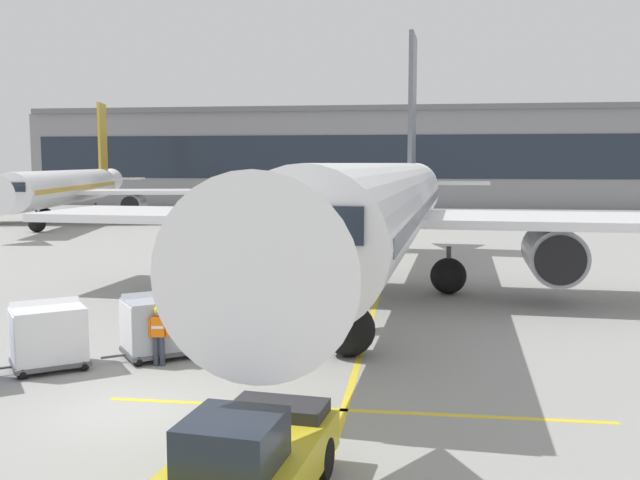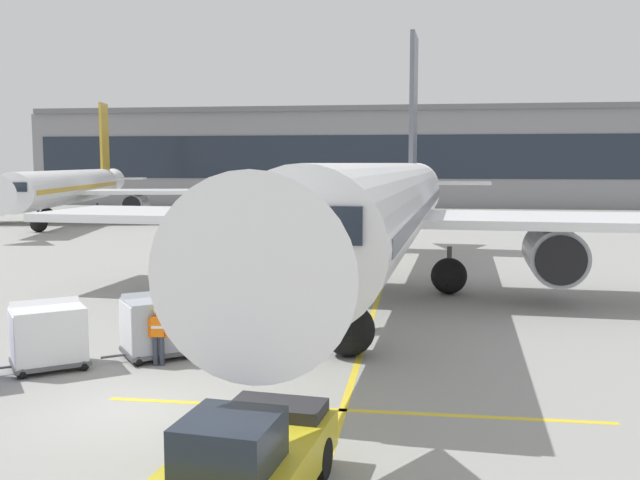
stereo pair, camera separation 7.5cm
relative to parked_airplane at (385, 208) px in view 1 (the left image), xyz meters
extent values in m
plane|color=gray|center=(-5.41, -15.52, -3.84)|extent=(600.00, 600.00, 0.00)
cylinder|color=white|center=(-0.04, -0.72, 0.12)|extent=(5.53, 31.38, 3.68)
cube|color=slate|center=(-0.04, -0.72, 0.12)|extent=(5.50, 30.14, 0.44)
cone|color=white|center=(-1.08, -18.14, 0.12)|extent=(3.71, 3.88, 3.49)
cone|color=white|center=(1.06, 17.80, 0.39)|extent=(3.47, 6.06, 3.13)
cube|color=white|center=(-8.13, 0.55, -0.43)|extent=(15.17, 7.12, 0.36)
cylinder|color=#93969E|center=(-7.05, -0.14, -1.76)|extent=(2.52, 4.19, 2.28)
cylinder|color=black|center=(-7.17, -2.22, -1.76)|extent=(1.94, 0.24, 1.94)
cube|color=white|center=(8.14, -0.43, -0.43)|extent=(15.17, 7.12, 0.36)
cylinder|color=#93969E|center=(6.98, -0.98, -1.76)|extent=(2.52, 4.19, 2.28)
cylinder|color=black|center=(6.86, -3.06, -1.76)|extent=(1.94, 0.24, 1.94)
cube|color=slate|center=(0.98, 16.33, 5.54)|extent=(0.50, 3.76, 9.37)
cube|color=white|center=(0.96, 16.04, 0.67)|extent=(10.21, 3.09, 0.20)
cube|color=#1E2633|center=(-0.93, -15.57, 0.67)|extent=(2.67, 1.81, 0.81)
cylinder|color=#47474C|center=(-0.60, -10.07, -2.38)|extent=(0.22, 0.22, 1.31)
sphere|color=black|center=(-0.60, -10.07, -3.04)|extent=(1.61, 1.61, 1.61)
cylinder|color=#47474C|center=(-2.70, 1.00, -2.38)|extent=(0.22, 0.22, 1.31)
sphere|color=black|center=(-2.70, 1.00, -3.04)|extent=(1.61, 1.61, 1.61)
cylinder|color=#47474C|center=(2.80, 0.67, -2.38)|extent=(0.22, 0.22, 1.31)
sphere|color=black|center=(2.80, 0.67, -3.04)|extent=(1.61, 1.61, 1.61)
cube|color=silver|center=(-4.24, -8.62, -3.34)|extent=(3.54, 3.53, 0.44)
cube|color=black|center=(-5.16, -9.02, -2.77)|extent=(0.82, 0.82, 0.70)
cylinder|color=#333338|center=(-4.67, -8.54, -2.72)|extent=(0.08, 0.08, 0.80)
cube|color=silver|center=(-3.48, -7.87, -1.83)|extent=(3.90, 3.87, 2.72)
cube|color=black|center=(-3.48, -7.87, -1.74)|extent=(3.69, 3.67, 2.56)
cube|color=#333338|center=(-3.17, -8.18, -1.71)|extent=(3.27, 3.24, 2.73)
cube|color=#333338|center=(-3.79, -7.56, -1.71)|extent=(3.27, 3.24, 2.73)
cylinder|color=black|center=(-2.88, -8.31, -3.56)|extent=(0.54, 0.54, 0.56)
cylinder|color=black|center=(-3.91, -7.26, -3.56)|extent=(0.54, 0.54, 0.56)
cylinder|color=black|center=(-4.57, -9.98, -3.56)|extent=(0.54, 0.54, 0.56)
cylinder|color=black|center=(-5.60, -8.93, -3.56)|extent=(0.54, 0.54, 0.56)
cube|color=#515156|center=(-6.24, -10.99, -3.63)|extent=(2.56, 2.48, 0.12)
cylinder|color=#4C4C51|center=(-7.31, -11.81, -3.64)|extent=(0.60, 0.48, 0.07)
cube|color=#9EA3AD|center=(-6.24, -10.99, -2.82)|extent=(2.42, 2.34, 1.50)
cube|color=#9EA3AD|center=(-6.48, -10.67, -2.30)|extent=(1.98, 1.77, 0.74)
cube|color=silver|center=(-7.01, -11.58, -2.82)|extent=(0.89, 1.17, 1.38)
sphere|color=black|center=(-7.28, -10.93, -3.69)|extent=(0.30, 0.30, 0.30)
sphere|color=black|center=(-6.47, -12.02, -3.69)|extent=(0.30, 0.30, 0.30)
sphere|color=black|center=(-6.01, -9.97, -3.69)|extent=(0.30, 0.30, 0.30)
sphere|color=black|center=(-5.19, -11.06, -3.69)|extent=(0.30, 0.30, 0.30)
cube|color=#515156|center=(-8.85, -12.59, -3.63)|extent=(2.56, 2.48, 0.12)
cube|color=silver|center=(-8.85, -12.59, -2.82)|extent=(2.42, 2.34, 1.50)
cube|color=silver|center=(-9.10, -12.26, -2.30)|extent=(1.98, 1.77, 0.74)
cube|color=silver|center=(-9.62, -13.17, -2.82)|extent=(0.89, 1.17, 1.38)
sphere|color=black|center=(-9.90, -12.53, -3.69)|extent=(0.30, 0.30, 0.30)
sphere|color=black|center=(-9.08, -13.62, -3.69)|extent=(0.30, 0.30, 0.30)
sphere|color=black|center=(-8.62, -11.57, -3.69)|extent=(0.30, 0.30, 0.30)
sphere|color=black|center=(-7.80, -12.65, -3.69)|extent=(0.30, 0.30, 0.30)
cube|color=gold|center=(-1.35, -19.66, -3.16)|extent=(2.60, 4.61, 0.70)
cube|color=#1E2633|center=(-1.44, -20.43, -2.41)|extent=(1.64, 1.70, 0.80)
cube|color=#28282D|center=(-1.16, -18.03, -2.69)|extent=(1.89, 1.17, 0.24)
cylinder|color=black|center=(-0.28, -18.42, -3.46)|extent=(0.37, 0.79, 0.76)
cylinder|color=black|center=(-2.11, -18.20, -3.46)|extent=(0.37, 0.79, 0.76)
cylinder|color=#333847|center=(-4.66, -9.63, -3.41)|extent=(0.15, 0.15, 0.86)
cylinder|color=#333847|center=(-4.81, -9.52, -3.41)|extent=(0.15, 0.15, 0.86)
cube|color=orange|center=(-4.73, -9.58, -2.69)|extent=(0.45, 0.42, 0.58)
cube|color=white|center=(-4.81, -9.68, -2.69)|extent=(0.28, 0.21, 0.08)
sphere|color=beige|center=(-4.73, -9.58, -2.28)|extent=(0.21, 0.21, 0.21)
sphere|color=yellow|center=(-4.73, -9.58, -2.21)|extent=(0.23, 0.23, 0.23)
cylinder|color=orange|center=(-4.54, -9.72, -2.74)|extent=(0.09, 0.09, 0.56)
cylinder|color=orange|center=(-4.93, -9.43, -2.74)|extent=(0.09, 0.09, 0.56)
cylinder|color=#333847|center=(-6.94, -10.58, -3.41)|extent=(0.15, 0.15, 0.86)
cylinder|color=#333847|center=(-6.80, -10.48, -3.41)|extent=(0.15, 0.15, 0.86)
cube|color=yellow|center=(-6.87, -10.53, -2.69)|extent=(0.45, 0.42, 0.58)
cube|color=white|center=(-6.94, -10.43, -2.69)|extent=(0.28, 0.22, 0.08)
sphere|color=beige|center=(-6.87, -10.53, -2.28)|extent=(0.21, 0.21, 0.21)
sphere|color=yellow|center=(-6.87, -10.53, -2.21)|extent=(0.23, 0.23, 0.23)
cylinder|color=yellow|center=(-7.06, -10.68, -2.74)|extent=(0.09, 0.09, 0.56)
cylinder|color=yellow|center=(-6.68, -10.38, -2.74)|extent=(0.09, 0.09, 0.56)
cylinder|color=#333847|center=(-5.29, -9.01, -3.41)|extent=(0.15, 0.15, 0.86)
cylinder|color=#333847|center=(-5.22, -9.18, -3.41)|extent=(0.15, 0.15, 0.86)
cube|color=orange|center=(-5.26, -9.09, -2.69)|extent=(0.36, 0.44, 0.58)
cube|color=white|center=(-5.14, -9.05, -2.69)|extent=(0.13, 0.32, 0.08)
sphere|color=brown|center=(-5.26, -9.09, -2.28)|extent=(0.21, 0.21, 0.21)
sphere|color=yellow|center=(-5.26, -9.09, -2.21)|extent=(0.23, 0.23, 0.23)
cylinder|color=orange|center=(-5.34, -8.87, -2.74)|extent=(0.09, 0.09, 0.56)
cylinder|color=orange|center=(-5.17, -9.32, -2.74)|extent=(0.09, 0.09, 0.56)
cylinder|color=#333847|center=(-5.81, -11.86, -3.41)|extent=(0.15, 0.15, 0.86)
cylinder|color=#333847|center=(-5.99, -11.88, -3.41)|extent=(0.15, 0.15, 0.86)
cube|color=orange|center=(-5.90, -11.87, -2.69)|extent=(0.41, 0.28, 0.58)
cube|color=white|center=(-5.89, -11.99, -2.69)|extent=(0.34, 0.05, 0.08)
sphere|color=#9E7051|center=(-5.90, -11.87, -2.28)|extent=(0.21, 0.21, 0.21)
sphere|color=yellow|center=(-5.90, -11.87, -2.21)|extent=(0.23, 0.23, 0.23)
cylinder|color=orange|center=(-5.66, -11.84, -2.74)|extent=(0.09, 0.09, 0.56)
cylinder|color=orange|center=(-6.14, -11.90, -2.74)|extent=(0.09, 0.09, 0.56)
cube|color=black|center=(-6.82, -0.16, -3.82)|extent=(0.55, 0.55, 0.05)
cone|color=orange|center=(-6.82, -0.16, -3.50)|extent=(0.44, 0.44, 0.58)
cylinder|color=white|center=(-6.82, -0.16, -3.47)|extent=(0.24, 0.24, 0.07)
cube|color=black|center=(-8.56, -1.08, -3.82)|extent=(0.66, 0.66, 0.05)
cone|color=orange|center=(-8.56, -1.08, -3.44)|extent=(0.53, 0.53, 0.70)
cylinder|color=white|center=(-8.56, -1.08, -3.41)|extent=(0.29, 0.29, 0.08)
cube|color=yellow|center=(-0.26, -0.72, -3.84)|extent=(0.20, 110.00, 0.01)
cube|color=yellow|center=(-0.04, -14.79, -3.84)|extent=(12.00, 0.20, 0.01)
cube|color=gray|center=(1.28, 70.27, 2.44)|extent=(106.77, 17.29, 12.55)
cube|color=#1E2633|center=(1.28, 61.57, 2.75)|extent=(103.57, 0.10, 5.65)
cube|color=slate|center=(1.28, 68.54, 9.06)|extent=(105.71, 14.70, 0.70)
cylinder|color=white|center=(-32.04, 32.82, -0.34)|extent=(8.98, 28.64, 3.24)
cube|color=gold|center=(-32.04, 32.82, -0.34)|extent=(8.78, 27.53, 0.39)
cone|color=white|center=(-28.80, 17.24, -0.34)|extent=(3.67, 3.80, 3.08)
cone|color=white|center=(-35.47, 49.34, -0.10)|extent=(3.75, 5.63, 2.75)
cube|color=white|center=(-24.90, 35.03, -0.83)|extent=(14.46, 8.36, 0.36)
cylinder|color=#93969E|center=(-25.83, 34.25, -2.01)|extent=(2.72, 4.05, 2.01)
cylinder|color=black|center=(-25.44, 32.38, -2.01)|extent=(1.70, 0.46, 1.71)
cube|color=gold|center=(-35.21, 48.08, 4.59)|extent=(0.97, 3.42, 8.57)
cube|color=white|center=(-35.16, 47.82, 0.14)|extent=(9.50, 4.12, 0.20)
cube|color=#1E2633|center=(-29.27, 19.46, 0.14)|extent=(2.52, 1.89, 0.71)
cylinder|color=#47474C|center=(-30.30, 24.42, -2.54)|extent=(0.22, 0.22, 1.17)
sphere|color=black|center=(-30.30, 24.42, -3.13)|extent=(1.43, 1.43, 1.43)
cylinder|color=#47474C|center=(-34.71, 33.72, -2.54)|extent=(0.22, 0.22, 1.17)
sphere|color=black|center=(-34.71, 33.72, -3.13)|extent=(1.43, 1.43, 1.43)
cylinder|color=#47474C|center=(-29.95, 34.71, -2.54)|extent=(0.22, 0.22, 1.17)
sphere|color=black|center=(-29.95, 34.71, -3.13)|extent=(1.43, 1.43, 1.43)
camera|label=1|loc=(1.38, -30.78, 1.96)|focal=39.57mm
camera|label=2|loc=(1.45, -30.77, 1.96)|focal=39.57mm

